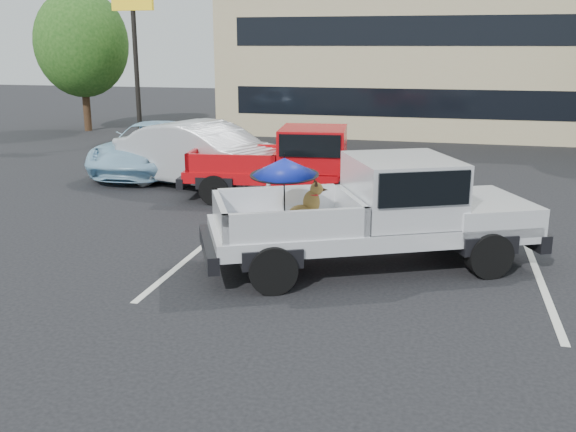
% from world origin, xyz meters
% --- Properties ---
extents(ground, '(90.00, 90.00, 0.00)m').
position_xyz_m(ground, '(0.00, 0.00, 0.00)').
color(ground, black).
rests_on(ground, ground).
extents(stripe_left, '(0.12, 5.00, 0.01)m').
position_xyz_m(stripe_left, '(-3.00, 2.00, 0.00)').
color(stripe_left, silver).
rests_on(stripe_left, ground).
extents(stripe_right, '(0.12, 5.00, 0.01)m').
position_xyz_m(stripe_right, '(3.00, 2.00, 0.00)').
color(stripe_right, silver).
rests_on(stripe_right, ground).
extents(motel_building, '(20.40, 8.40, 6.30)m').
position_xyz_m(motel_building, '(2.00, 20.99, 3.21)').
color(motel_building, tan).
rests_on(motel_building, ground).
extents(motel_sign, '(1.60, 0.22, 6.00)m').
position_xyz_m(motel_sign, '(-10.00, 14.00, 4.65)').
color(motel_sign, black).
rests_on(motel_sign, ground).
extents(tree_left, '(3.96, 3.96, 6.02)m').
position_xyz_m(tree_left, '(-14.00, 17.00, 3.73)').
color(tree_left, '#332114').
rests_on(tree_left, ground).
extents(tree_back, '(4.68, 4.68, 7.11)m').
position_xyz_m(tree_back, '(6.00, 24.00, 4.41)').
color(tree_back, '#332114').
rests_on(tree_back, ground).
extents(silver_pickup, '(5.99, 4.17, 2.06)m').
position_xyz_m(silver_pickup, '(0.47, 2.12, 1.05)').
color(silver_pickup, black).
rests_on(silver_pickup, ground).
extents(red_pickup, '(5.54, 2.43, 1.77)m').
position_xyz_m(red_pickup, '(-1.90, 6.61, 0.97)').
color(red_pickup, black).
rests_on(red_pickup, ground).
extents(silver_sedan, '(5.53, 3.39, 1.72)m').
position_xyz_m(silver_sedan, '(-4.73, 7.28, 0.86)').
color(silver_sedan, silver).
rests_on(silver_sedan, ground).
extents(blue_suv, '(2.65, 5.36, 1.46)m').
position_xyz_m(blue_suv, '(-7.05, 8.97, 0.73)').
color(blue_suv, '#9AC9E5').
rests_on(blue_suv, ground).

